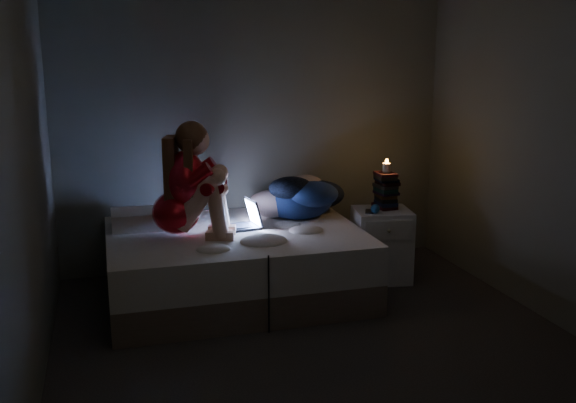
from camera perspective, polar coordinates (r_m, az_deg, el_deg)
name	(u,v)px	position (r m, az deg, el deg)	size (l,w,h in m)	color
floor	(321,348)	(4.58, 2.93, -12.72)	(3.60, 3.80, 0.02)	black
wall_back	(256,128)	(6.00, -2.88, 6.52)	(3.60, 0.02, 2.60)	#565C52
wall_front	(493,242)	(2.50, 17.61, -3.41)	(3.60, 0.02, 2.60)	#565C52
wall_left	(23,175)	(3.98, -22.31, 2.21)	(0.02, 3.80, 2.60)	#565C52
wall_right	(561,149)	(5.07, 22.91, 4.29)	(0.02, 3.80, 2.60)	#565C52
bed	(236,263)	(5.37, -4.63, -5.46)	(2.03, 1.53, 0.56)	beige
pillow	(142,219)	(5.49, -12.70, -1.51)	(0.50, 0.36, 0.14)	silver
woman	(175,179)	(5.08, -9.96, 1.92)	(0.57, 0.37, 0.92)	maroon
laptop	(237,214)	(5.32, -4.52, -1.11)	(0.35, 0.25, 0.25)	black
clothes_pile	(298,195)	(5.70, 0.90, 0.59)	(0.64, 0.51, 0.39)	navy
nightstand	(381,245)	(5.79, 8.22, -3.79)	(0.48, 0.42, 0.64)	silver
book_stack	(386,190)	(5.73, 8.61, 1.03)	(0.19, 0.25, 0.33)	black
candle	(387,167)	(5.69, 8.68, 3.06)	(0.07, 0.07, 0.08)	beige
phone	(372,212)	(5.59, 7.37, -0.92)	(0.07, 0.14, 0.01)	black
blue_orb	(378,209)	(5.55, 7.93, -0.67)	(0.08, 0.08, 0.08)	#1A4E88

